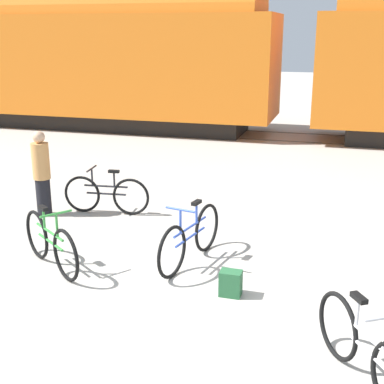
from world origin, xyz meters
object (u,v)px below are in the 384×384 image
(bicycle_green, at_px, (51,243))
(person_in_tan, at_px, (42,173))
(bicycle_silver, at_px, (364,350))
(backpack, at_px, (231,283))
(freight_train, at_px, (297,50))
(bicycle_black, at_px, (106,194))
(bicycle_blue, at_px, (190,238))

(bicycle_green, xyz_separation_m, person_in_tan, (-1.35, 2.06, 0.41))
(bicycle_silver, height_order, backpack, bicycle_silver)
(freight_train, distance_m, backpack, 11.35)
(bicycle_silver, distance_m, bicycle_black, 6.03)
(bicycle_blue, bearing_deg, backpack, -46.48)
(bicycle_blue, bearing_deg, bicycle_green, -158.51)
(bicycle_green, distance_m, bicycle_blue, 2.01)
(bicycle_green, xyz_separation_m, bicycle_silver, (4.26, -1.53, -0.01))
(bicycle_silver, xyz_separation_m, person_in_tan, (-5.62, 3.58, 0.42))
(bicycle_black, height_order, person_in_tan, person_in_tan)
(bicycle_green, distance_m, bicycle_black, 2.46)
(bicycle_black, bearing_deg, bicycle_green, -83.68)
(freight_train, bearing_deg, bicycle_green, -101.83)
(freight_train, relative_size, person_in_tan, 16.67)
(person_in_tan, height_order, backpack, person_in_tan)
(freight_train, distance_m, bicycle_silver, 12.86)
(bicycle_green, distance_m, backpack, 2.66)
(bicycle_blue, height_order, person_in_tan, person_in_tan)
(bicycle_silver, relative_size, person_in_tan, 0.93)
(bicycle_green, height_order, bicycle_black, bicycle_green)
(freight_train, height_order, person_in_tan, freight_train)
(freight_train, relative_size, bicycle_blue, 14.68)
(bicycle_silver, height_order, bicycle_blue, bicycle_blue)
(bicycle_green, height_order, bicycle_blue, bicycle_blue)
(bicycle_black, distance_m, bicycle_blue, 2.74)
(bicycle_blue, bearing_deg, bicycle_silver, -43.37)
(bicycle_silver, distance_m, person_in_tan, 6.67)
(bicycle_blue, xyz_separation_m, person_in_tan, (-3.22, 1.32, 0.40))
(bicycle_green, bearing_deg, bicycle_silver, -19.71)
(bicycle_silver, distance_m, backpack, 2.17)
(bicycle_blue, distance_m, person_in_tan, 3.50)
(person_in_tan, bearing_deg, backpack, 124.74)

